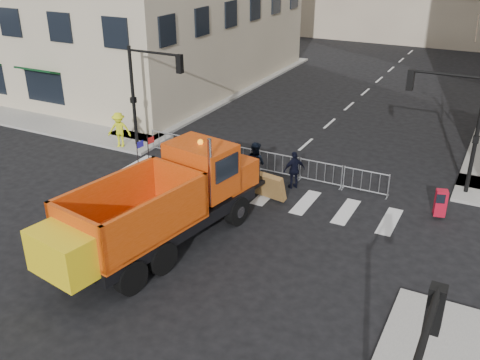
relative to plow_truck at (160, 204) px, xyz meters
The scene contains 11 objects.
ground 2.03m from the plow_truck, 20.06° to the left, with size 120.00×120.00×0.00m, color black.
sidewalk_back 9.03m from the plow_truck, 84.40° to the left, with size 64.00×5.00×0.15m, color gray.
traffic_light_left 10.62m from the plow_truck, 132.39° to the left, with size 0.18×0.18×5.40m, color black.
traffic_light_right 13.60m from the plow_truck, 46.35° to the left, with size 0.18×0.18×5.40m, color black.
crowd_barriers 8.02m from the plow_truck, 89.17° to the left, with size 12.60×0.60×1.10m, color #9EA0A5, non-canonical shape.
plow_truck is the anchor object (origin of this frame).
cop_a 5.85m from the plow_truck, 86.09° to the left, with size 0.59×0.39×1.63m, color black.
cop_b 6.59m from the plow_truck, 84.68° to the left, with size 0.99×0.77×2.04m, color black.
cop_c 7.40m from the plow_truck, 71.41° to the left, with size 1.02×0.43×1.75m, color black.
worker 10.50m from the plow_truck, 137.19° to the left, with size 1.22×0.70×1.88m, color yellow.
newspaper_box 11.17m from the plow_truck, 38.95° to the left, with size 0.45×0.40×1.10m, color #B20D23.
Camera 1 is at (9.42, -13.92, 10.54)m, focal length 40.00 mm.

